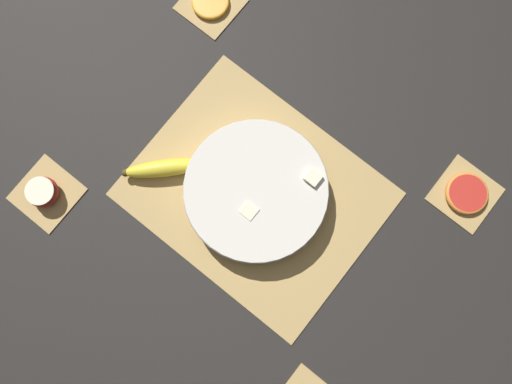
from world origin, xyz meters
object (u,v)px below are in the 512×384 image
at_px(apple_half, 42,192).
at_px(orange_slice_whole, 210,2).
at_px(fruit_salad_bowl, 256,191).
at_px(grapefruit_slice, 467,193).
at_px(whole_banana, 164,168).

bearing_deg(apple_half, orange_slice_whole, -90.00).
xyz_separation_m(fruit_salad_bowl, grapefruit_slice, (-0.36, -0.28, -0.03)).
relative_size(orange_slice_whole, grapefruit_slice, 0.93).
distance_m(fruit_salad_bowl, orange_slice_whole, 0.46).
height_order(whole_banana, orange_slice_whole, whole_banana).
bearing_deg(orange_slice_whole, whole_banana, 115.04).
distance_m(apple_half, orange_slice_whole, 0.57).
bearing_deg(apple_half, grapefruit_slice, -141.67).
distance_m(whole_banana, apple_half, 0.26).
bearing_deg(whole_banana, apple_half, 49.80).
xyz_separation_m(orange_slice_whole, grapefruit_slice, (-0.72, 0.00, 0.00)).
xyz_separation_m(apple_half, grapefruit_slice, (-0.72, -0.57, -0.01)).
bearing_deg(grapefruit_slice, apple_half, 38.33).
distance_m(apple_half, grapefruit_slice, 0.91).
bearing_deg(orange_slice_whole, grapefruit_slice, 180.00).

